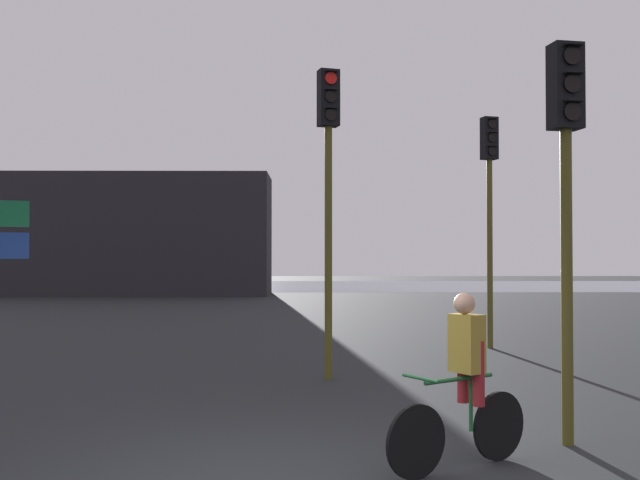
# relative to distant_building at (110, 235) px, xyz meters

# --- Properties ---
(water_strip) EXTENTS (80.00, 16.00, 0.01)m
(water_strip) POSITION_rel_distant_building_xyz_m (9.70, 10.00, -2.95)
(water_strip) COLOR slate
(water_strip) RESTS_ON ground
(distant_building) EXTENTS (15.79, 4.00, 5.91)m
(distant_building) POSITION_rel_distant_building_xyz_m (0.00, 0.00, 0.00)
(distant_building) COLOR black
(distant_building) RESTS_ON ground
(traffic_light_center) EXTENTS (0.37, 0.39, 4.92)m
(traffic_light_center) POSITION_rel_distant_building_xyz_m (10.33, -24.03, 0.43)
(traffic_light_center) COLOR #4C4719
(traffic_light_center) RESTS_ON ground
(traffic_light_far_right) EXTENTS (0.37, 0.39, 4.90)m
(traffic_light_far_right) POSITION_rel_distant_building_xyz_m (13.83, -20.28, 0.42)
(traffic_light_far_right) COLOR #4C4719
(traffic_light_far_right) RESTS_ON ground
(traffic_light_near_right) EXTENTS (0.36, 0.37, 4.19)m
(traffic_light_near_right) POSITION_rel_distant_building_xyz_m (12.74, -27.93, -0.04)
(traffic_light_near_right) COLOR #4C4719
(traffic_light_near_right) RESTS_ON ground
(cyclist) EXTENTS (1.45, 0.97, 1.62)m
(cyclist) POSITION_rel_distant_building_xyz_m (11.49, -28.72, -2.14)
(cyclist) COLOR black
(cyclist) RESTS_ON ground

